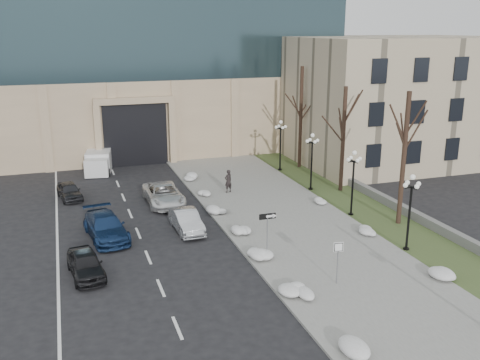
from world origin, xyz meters
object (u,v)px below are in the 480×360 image
Objects in this scene: lamppost_b at (353,174)px; car_d at (164,194)px; one_way_sign at (270,221)px; lamppost_c at (312,154)px; pedestrian at (228,181)px; car_a at (86,264)px; box_truck at (99,161)px; lamppost_d at (281,139)px; car_c at (106,227)px; car_b at (186,221)px; keep_sign at (338,254)px; car_e at (69,191)px; lamppost_a at (410,202)px.

car_d is at bearing 150.20° from lamppost_b.
one_way_sign is 0.59× the size of lamppost_c.
car_d is 5.49m from pedestrian.
box_truck reaches higher than car_a.
car_d is 12.31m from box_truck.
lamppost_b is 1.00× the size of lamppost_d.
car_b is at bearing -12.54° from car_c.
car_c is at bearing 175.52° from lamppost_b.
pedestrian is 0.77× the size of keep_sign.
box_truck is at bearing 160.52° from lamppost_d.
keep_sign is at bearing -62.90° from car_b.
car_d is 1.45× the size of car_e.
car_e is at bearing 84.69° from car_a.
car_e is 2.03× the size of pedestrian.
car_a is 0.74× the size of car_d.
lamppost_c reaches higher than pedestrian.
keep_sign is 16.83m from lamppost_c.
lamppost_a reaches higher than car_a.
lamppost_a is 1.00× the size of lamppost_c.
car_c is 17.75m from lamppost_c.
lamppost_b is at bearing 4.65° from car_a.
one_way_sign reaches higher than car_e.
lamppost_d is at bearing 66.49° from one_way_sign.
car_c is 1.41× the size of car_e.
lamppost_c is (6.66, -1.33, 2.02)m from pedestrian.
lamppost_c reaches higher than car_c.
car_c is 10.79m from one_way_sign.
keep_sign is at bearing -111.34° from lamppost_c.
lamppost_b and lamppost_c have the same top height.
car_a is at bearing -150.64° from lamppost_c.
car_d is (-0.35, 6.03, 0.06)m from car_b.
lamppost_c is (18.79, -4.01, 2.43)m from car_e.
lamppost_d is at bearing -2.38° from car_e.
car_c is 2.85× the size of pedestrian.
car_b is 17.02m from lamppost_d.
car_a is at bearing -137.48° from lamppost_d.
lamppost_b is at bearing -90.00° from lamppost_c.
box_truck is 1.34× the size of lamppost_a.
lamppost_a reaches higher than car_e.
keep_sign is at bearing -51.97° from car_c.
one_way_sign is 19.70m from lamppost_d.
car_a is 0.63× the size of box_truck.
car_c is at bearing 173.01° from car_b.
lamppost_a is 1.00× the size of lamppost_b.
lamppost_d reaches higher than car_e.
lamppost_b is (18.34, 3.82, 2.39)m from car_a.
lamppost_d is at bearing 84.01° from keep_sign.
lamppost_a is at bearing -90.00° from lamppost_d.
one_way_sign is (3.91, -11.83, 1.54)m from car_d.
lamppost_b is 6.50m from lamppost_c.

